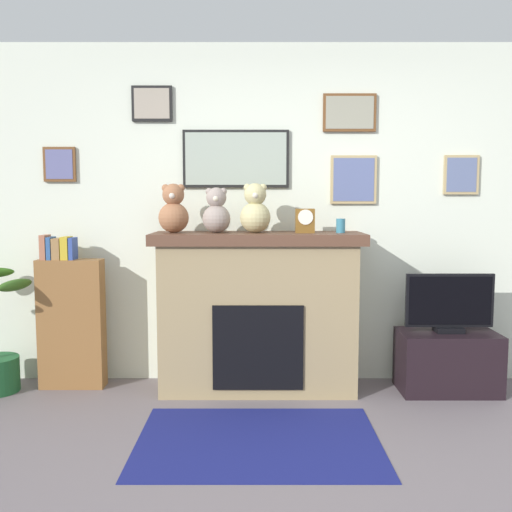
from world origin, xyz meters
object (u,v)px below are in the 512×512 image
Objects in this scene: fireplace at (260,311)px; teddy_bear_cream at (257,211)px; bookshelf at (73,319)px; teddy_bear_grey at (218,212)px; television at (452,304)px; teddy_bear_tan at (176,211)px; candle_jar at (343,226)px; tv_stand at (450,362)px; mantel_clock at (307,221)px.

teddy_bear_cream is at bearing -136.48° from fireplace.
teddy_bear_grey is (1.11, -0.07, 0.80)m from bookshelf.
teddy_bear_cream is at bearing 178.57° from television.
teddy_bear_tan is at bearing -179.99° from teddy_bear_grey.
tv_stand is at bearing -2.46° from candle_jar.
candle_jar is (0.60, -0.02, 0.64)m from fireplace.
teddy_bear_grey is (-0.30, -0.02, 0.73)m from fireplace.
candle_jar is 1.22m from teddy_bear_tan.
teddy_bear_tan is 1.08× the size of teddy_bear_grey.
teddy_bear_grey is at bearing 179.99° from teddy_bear_cream.
television is at bearing -2.57° from candle_jar.
tv_stand is at bearing -2.12° from fireplace.
television is at bearing -2.07° from bookshelf.
teddy_bear_cream is (-0.36, 0.00, 0.07)m from mantel_clock.
fireplace reaches higher than tv_stand.
candle_jar is 0.91m from teddy_bear_grey.
teddy_bear_tan is 0.99× the size of teddy_bear_cream.
teddy_bear_tan reaches higher than candle_jar.
television is 3.65× the size of mantel_clock.
teddy_bear_tan is (-1.22, -0.00, 0.11)m from candle_jar.
tv_stand is at bearing -1.77° from mantel_clock.
mantel_clock is at bearing -0.10° from teddy_bear_grey.
candle_jar is (-0.80, 0.03, 1.01)m from tv_stand.
tv_stand is 2.31m from teddy_bear_tan.
television is 1.83m from teddy_bear_grey.
fireplace is 1.41m from bookshelf.
fireplace is at bearing 178.32° from candle_jar.
bookshelf is 3.22× the size of teddy_bear_cream.
mantel_clock is 0.65m from teddy_bear_grey.
fireplace is 0.88m from candle_jar.
teddy_bear_cream is at bearing 179.83° from mantel_clock.
teddy_bear_grey is (-1.71, 0.03, 1.10)m from tv_stand.
fireplace is at bearing 176.79° from mantel_clock.
fireplace is 2.16× the size of tv_stand.
tv_stand is 1.29m from candle_jar.
bookshelf is 1.61m from teddy_bear_cream.
teddy_bear_cream is (1.39, -0.07, 0.82)m from bookshelf.
teddy_bear_grey is 0.92× the size of teddy_bear_cream.
television is 1.58m from teddy_bear_cream.
mantel_clock is at bearing -2.19° from bookshelf.
television reaches higher than tv_stand.
teddy_bear_cream is (0.28, -0.00, 0.01)m from teddy_bear_grey.
teddy_bear_cream reaches higher than television.
bookshelf is 1.37m from teddy_bear_grey.
tv_stand is 1.99× the size of teddy_bear_tan.
mantel_clock is (-0.26, -0.00, 0.04)m from candle_jar.
mantel_clock reaches higher than bookshelf.
teddy_bear_grey is (-1.71, 0.04, 0.67)m from television.
fireplace is 1.45m from tv_stand.
teddy_bear_grey is at bearing 0.01° from teddy_bear_tan.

